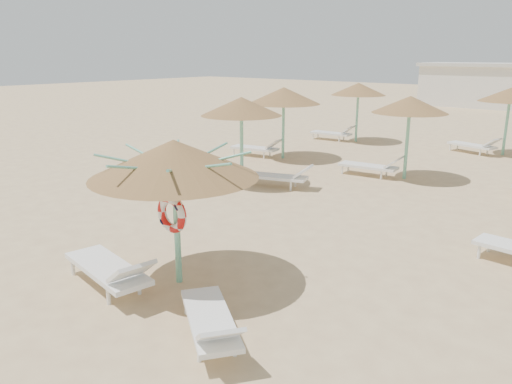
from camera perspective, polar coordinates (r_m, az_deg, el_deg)
The scene contains 5 objects.
ground at distance 8.98m, azimuth -4.84°, elevation -10.26°, with size 120.00×120.00×0.00m, color #D5B481.
main_palapa at distance 8.38m, azimuth -9.37°, elevation 3.66°, with size 2.84×2.84×2.54m.
lounger_main_a at distance 8.88m, azimuth -16.26°, elevation -8.44°, with size 2.30×1.01×0.81m.
lounger_main_b at distance 7.13m, azimuth -5.12°, elevation -14.48°, with size 1.93×1.60×0.71m.
service_hut at distance 42.43m, azimuth 24.16°, elevation 11.13°, with size 8.40×4.40×3.25m.
Camera 1 is at (5.73, -5.71, 3.89)m, focal length 35.00 mm.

